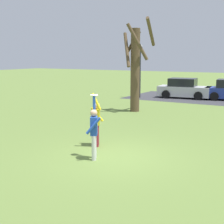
{
  "coord_description": "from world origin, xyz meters",
  "views": [
    {
      "loc": [
        5.33,
        -9.07,
        3.33
      ],
      "look_at": [
        -0.79,
        1.27,
        1.27
      ],
      "focal_mm": 52.01,
      "sensor_mm": 36.0,
      "label": 1
    }
  ],
  "objects_px": {
    "frisbee_disc": "(94,95)",
    "lamppost_by_lot": "(140,66)",
    "person_defender": "(97,120)",
    "person_catcher": "(94,130)",
    "parked_car_silver": "(184,89)",
    "bare_tree_tall": "(136,66)"
  },
  "relations": [
    {
      "from": "person_defender",
      "to": "frisbee_disc",
      "type": "bearing_deg",
      "value": 0.0
    },
    {
      "from": "bare_tree_tall",
      "to": "parked_car_silver",
      "type": "bearing_deg",
      "value": 86.52
    },
    {
      "from": "person_catcher",
      "to": "parked_car_silver",
      "type": "relative_size",
      "value": 0.49
    },
    {
      "from": "person_catcher",
      "to": "frisbee_disc",
      "type": "relative_size",
      "value": 8.13
    },
    {
      "from": "parked_car_silver",
      "to": "lamppost_by_lot",
      "type": "distance_m",
      "value": 4.02
    },
    {
      "from": "bare_tree_tall",
      "to": "lamppost_by_lot",
      "type": "height_order",
      "value": "bare_tree_tall"
    },
    {
      "from": "parked_car_silver",
      "to": "frisbee_disc",
      "type": "bearing_deg",
      "value": -88.07
    },
    {
      "from": "frisbee_disc",
      "to": "bare_tree_tall",
      "type": "xyz_separation_m",
      "value": [
        -2.96,
        8.92,
        0.69
      ]
    },
    {
      "from": "bare_tree_tall",
      "to": "person_catcher",
      "type": "bearing_deg",
      "value": -71.39
    },
    {
      "from": "lamppost_by_lot",
      "to": "frisbee_disc",
      "type": "bearing_deg",
      "value": -69.59
    },
    {
      "from": "person_catcher",
      "to": "frisbee_disc",
      "type": "height_order",
      "value": "frisbee_disc"
    },
    {
      "from": "person_defender",
      "to": "parked_car_silver",
      "type": "xyz_separation_m",
      "value": [
        -1.8,
        15.6,
        -0.25
      ]
    },
    {
      "from": "frisbee_disc",
      "to": "parked_car_silver",
      "type": "relative_size",
      "value": 0.06
    },
    {
      "from": "person_defender",
      "to": "frisbee_disc",
      "type": "xyz_separation_m",
      "value": [
        0.68,
        -1.18,
        1.11
      ]
    },
    {
      "from": "person_catcher",
      "to": "person_defender",
      "type": "bearing_deg",
      "value": -0.0
    },
    {
      "from": "parked_car_silver",
      "to": "lamppost_by_lot",
      "type": "height_order",
      "value": "lamppost_by_lot"
    },
    {
      "from": "parked_car_silver",
      "to": "person_catcher",
      "type": "bearing_deg",
      "value": -87.79
    },
    {
      "from": "person_catcher",
      "to": "parked_car_silver",
      "type": "height_order",
      "value": "person_catcher"
    },
    {
      "from": "person_catcher",
      "to": "bare_tree_tall",
      "type": "height_order",
      "value": "bare_tree_tall"
    },
    {
      "from": "frisbee_disc",
      "to": "lamppost_by_lot",
      "type": "xyz_separation_m",
      "value": [
        -5.6,
        15.06,
        0.49
      ]
    },
    {
      "from": "person_defender",
      "to": "bare_tree_tall",
      "type": "distance_m",
      "value": 8.27
    },
    {
      "from": "frisbee_disc",
      "to": "lamppost_by_lot",
      "type": "height_order",
      "value": "lamppost_by_lot"
    }
  ]
}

